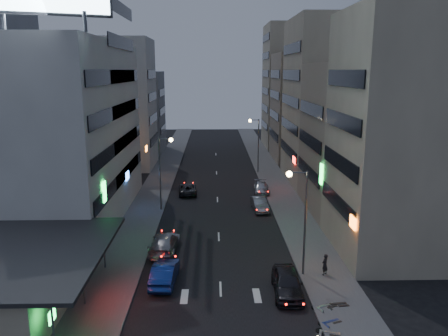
{
  "coord_description": "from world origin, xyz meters",
  "views": [
    {
      "loc": [
        -0.45,
        -24.39,
        15.21
      ],
      "look_at": [
        0.58,
        17.65,
        5.77
      ],
      "focal_mm": 35.0,
      "sensor_mm": 36.0,
      "label": 1
    }
  ],
  "objects_px": {
    "parked_car_right_mid": "(260,204)",
    "parked_car_left": "(188,189)",
    "parked_car_right_near": "(287,283)",
    "scooter_blue": "(338,310)",
    "road_car_silver": "(165,243)",
    "scooter_black_a": "(362,335)",
    "scooter_silver_a": "(341,325)",
    "parked_car_right_far": "(261,188)",
    "scooter_black_b": "(346,294)",
    "road_car_blue": "(165,273)",
    "person": "(325,265)",
    "scooter_silver_b": "(333,294)"
  },
  "relations": [
    {
      "from": "parked_car_right_mid",
      "to": "parked_car_left",
      "type": "distance_m",
      "value": 10.76
    },
    {
      "from": "parked_car_right_near",
      "to": "scooter_blue",
      "type": "distance_m",
      "value": 4.24
    },
    {
      "from": "road_car_silver",
      "to": "scooter_black_a",
      "type": "relative_size",
      "value": 2.83
    },
    {
      "from": "scooter_silver_a",
      "to": "scooter_blue",
      "type": "bearing_deg",
      "value": 10.13
    },
    {
      "from": "scooter_black_a",
      "to": "parked_car_right_far",
      "type": "bearing_deg",
      "value": 3.53
    },
    {
      "from": "parked_car_right_far",
      "to": "scooter_black_a",
      "type": "height_order",
      "value": "parked_car_right_far"
    },
    {
      "from": "parked_car_right_far",
      "to": "scooter_silver_a",
      "type": "bearing_deg",
      "value": -85.22
    },
    {
      "from": "scooter_blue",
      "to": "scooter_black_b",
      "type": "height_order",
      "value": "scooter_black_b"
    },
    {
      "from": "parked_car_left",
      "to": "road_car_blue",
      "type": "height_order",
      "value": "road_car_blue"
    },
    {
      "from": "person",
      "to": "scooter_silver_a",
      "type": "relative_size",
      "value": 0.92
    },
    {
      "from": "person",
      "to": "scooter_black_a",
      "type": "distance_m",
      "value": 8.6
    },
    {
      "from": "parked_car_right_mid",
      "to": "parked_car_left",
      "type": "bearing_deg",
      "value": 136.27
    },
    {
      "from": "scooter_blue",
      "to": "parked_car_right_far",
      "type": "bearing_deg",
      "value": -19.02
    },
    {
      "from": "parked_car_right_far",
      "to": "scooter_black_b",
      "type": "height_order",
      "value": "scooter_black_b"
    },
    {
      "from": "person",
      "to": "scooter_black_a",
      "type": "height_order",
      "value": "person"
    },
    {
      "from": "parked_car_right_mid",
      "to": "scooter_silver_a",
      "type": "relative_size",
      "value": 2.35
    },
    {
      "from": "parked_car_right_near",
      "to": "parked_car_right_mid",
      "type": "distance_m",
      "value": 18.59
    },
    {
      "from": "parked_car_right_near",
      "to": "scooter_black_a",
      "type": "bearing_deg",
      "value": -59.66
    },
    {
      "from": "parked_car_right_mid",
      "to": "parked_car_left",
      "type": "height_order",
      "value": "parked_car_right_mid"
    },
    {
      "from": "road_car_silver",
      "to": "scooter_silver_b",
      "type": "distance_m",
      "value": 15.07
    },
    {
      "from": "scooter_silver_a",
      "to": "parked_car_right_far",
      "type": "bearing_deg",
      "value": 21.08
    },
    {
      "from": "parked_car_right_mid",
      "to": "road_car_blue",
      "type": "height_order",
      "value": "road_car_blue"
    },
    {
      "from": "road_car_silver",
      "to": "scooter_silver_a",
      "type": "xyz_separation_m",
      "value": [
        11.66,
        -12.4,
        -0.12
      ]
    },
    {
      "from": "scooter_blue",
      "to": "scooter_black_b",
      "type": "bearing_deg",
      "value": -52.26
    },
    {
      "from": "scooter_black_a",
      "to": "parked_car_right_mid",
      "type": "bearing_deg",
      "value": 6.87
    },
    {
      "from": "parked_car_left",
      "to": "road_car_silver",
      "type": "height_order",
      "value": "road_car_silver"
    },
    {
      "from": "parked_car_right_far",
      "to": "person",
      "type": "height_order",
      "value": "person"
    },
    {
      "from": "parked_car_right_far",
      "to": "road_car_silver",
      "type": "relative_size",
      "value": 0.83
    },
    {
      "from": "scooter_silver_a",
      "to": "scooter_black_b",
      "type": "xyz_separation_m",
      "value": [
        1.33,
        3.47,
        0.07
      ]
    },
    {
      "from": "road_car_blue",
      "to": "scooter_black_a",
      "type": "relative_size",
      "value": 2.45
    },
    {
      "from": "road_car_silver",
      "to": "scooter_black_a",
      "type": "bearing_deg",
      "value": 135.77
    },
    {
      "from": "parked_car_right_mid",
      "to": "scooter_silver_a",
      "type": "height_order",
      "value": "parked_car_right_mid"
    },
    {
      "from": "parked_car_right_mid",
      "to": "parked_car_right_far",
      "type": "bearing_deg",
      "value": 77.39
    },
    {
      "from": "parked_car_left",
      "to": "parked_car_right_far",
      "type": "distance_m",
      "value": 9.31
    },
    {
      "from": "scooter_black_a",
      "to": "scooter_silver_b",
      "type": "xyz_separation_m",
      "value": [
        -0.39,
        4.52,
        0.02
      ]
    },
    {
      "from": "scooter_silver_b",
      "to": "parked_car_right_near",
      "type": "bearing_deg",
      "value": 41.23
    },
    {
      "from": "road_car_blue",
      "to": "person",
      "type": "xyz_separation_m",
      "value": [
        11.94,
        0.73,
        0.17
      ]
    },
    {
      "from": "parked_car_left",
      "to": "scooter_silver_b",
      "type": "bearing_deg",
      "value": 109.13
    },
    {
      "from": "parked_car_right_near",
      "to": "parked_car_right_far",
      "type": "distance_m",
      "value": 25.49
    },
    {
      "from": "parked_car_right_mid",
      "to": "road_car_silver",
      "type": "relative_size",
      "value": 0.78
    },
    {
      "from": "road_car_silver",
      "to": "scooter_silver_b",
      "type": "xyz_separation_m",
      "value": [
        12.09,
        -8.99,
        -0.06
      ]
    },
    {
      "from": "road_car_blue",
      "to": "parked_car_right_far",
      "type": "bearing_deg",
      "value": -109.1
    },
    {
      "from": "scooter_silver_a",
      "to": "scooter_black_b",
      "type": "height_order",
      "value": "scooter_black_b"
    },
    {
      "from": "road_car_blue",
      "to": "scooter_black_b",
      "type": "distance_m",
      "value": 12.8
    },
    {
      "from": "parked_car_right_mid",
      "to": "scooter_silver_b",
      "type": "xyz_separation_m",
      "value": [
        2.78,
        -20.09,
        0.02
      ]
    },
    {
      "from": "parked_car_right_near",
      "to": "road_car_blue",
      "type": "relative_size",
      "value": 1.04
    },
    {
      "from": "person",
      "to": "scooter_silver_b",
      "type": "distance_m",
      "value": 4.11
    },
    {
      "from": "scooter_black_a",
      "to": "scooter_silver_b",
      "type": "distance_m",
      "value": 4.54
    },
    {
      "from": "parked_car_right_far",
      "to": "road_car_blue",
      "type": "height_order",
      "value": "road_car_blue"
    },
    {
      "from": "scooter_blue",
      "to": "scooter_silver_b",
      "type": "xyz_separation_m",
      "value": [
        0.2,
        1.85,
        0.07
      ]
    }
  ]
}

